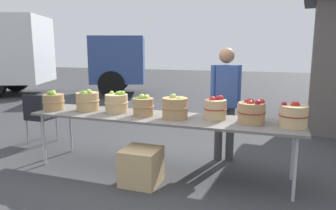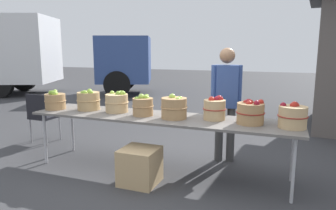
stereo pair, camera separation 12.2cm
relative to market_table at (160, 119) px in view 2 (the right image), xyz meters
name	(u,v)px [view 2 (the right image)]	position (x,y,z in m)	size (l,w,h in m)	color
ground_plane	(160,171)	(0.00, 0.00, -0.72)	(40.00, 40.00, 0.00)	#38383A
market_table	(160,119)	(0.00, 0.00, 0.00)	(3.50, 0.76, 0.75)	slate
apple_basket_green_0	(55,101)	(-1.60, -0.08, 0.16)	(0.31, 0.31, 0.28)	#A87F51
apple_basket_green_1	(88,100)	(-1.13, 0.06, 0.17)	(0.34, 0.34, 0.30)	tan
apple_basket_green_2	(117,102)	(-0.67, 0.07, 0.16)	(0.33, 0.33, 0.30)	tan
apple_basket_green_3	(143,106)	(-0.23, -0.02, 0.16)	(0.29, 0.29, 0.29)	#A87F51
apple_basket_green_4	(174,108)	(0.21, -0.03, 0.17)	(0.34, 0.34, 0.31)	#A87F51
apple_basket_red_0	(215,109)	(0.70, 0.08, 0.17)	(0.29, 0.29, 0.30)	tan
apple_basket_red_1	(250,113)	(1.14, 0.01, 0.16)	(0.33, 0.33, 0.29)	#A87F51
apple_basket_red_2	(293,116)	(1.59, -0.02, 0.17)	(0.32, 0.32, 0.29)	tan
vendor_adult	(226,96)	(0.72, 0.72, 0.24)	(0.42, 0.29, 1.63)	#3F3F3F
box_truck	(24,53)	(-7.36, 5.06, 0.77)	(7.94, 4.88, 2.75)	white
folding_chair	(41,114)	(-2.42, 0.49, -0.21)	(0.40, 0.40, 0.86)	black
produce_crate	(140,166)	(-0.08, -0.43, -0.50)	(0.44, 0.44, 0.44)	tan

